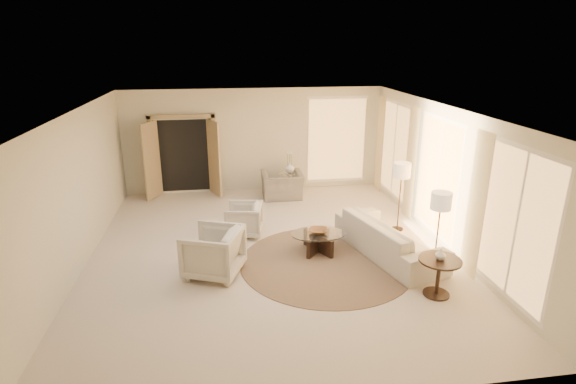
{
  "coord_description": "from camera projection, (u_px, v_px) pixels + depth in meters",
  "views": [
    {
      "loc": [
        -0.84,
        -8.05,
        4.0
      ],
      "look_at": [
        0.4,
        0.4,
        1.1
      ],
      "focal_mm": 28.0,
      "sensor_mm": 36.0,
      "label": 1
    }
  ],
  "objects": [
    {
      "name": "room",
      "position": [
        270.0,
        185.0,
        8.5
      ],
      "size": [
        7.04,
        8.04,
        2.83
      ],
      "color": "beige",
      "rests_on": "ground"
    },
    {
      "name": "windows_right",
      "position": [
        439.0,
        178.0,
        9.08
      ],
      "size": [
        0.1,
        6.4,
        2.4
      ],
      "primitive_type": null,
      "color": "#F3B161",
      "rests_on": "room"
    },
    {
      "name": "window_back_corner",
      "position": [
        337.0,
        140.0,
        12.53
      ],
      "size": [
        1.7,
        0.1,
        2.4
      ],
      "primitive_type": null,
      "color": "#F3B161",
      "rests_on": "room"
    },
    {
      "name": "curtains_right",
      "position": [
        418.0,
        169.0,
        9.93
      ],
      "size": [
        0.06,
        5.2,
        2.6
      ],
      "primitive_type": null,
      "color": "beige",
      "rests_on": "room"
    },
    {
      "name": "french_doors",
      "position": [
        184.0,
        156.0,
        11.92
      ],
      "size": [
        1.95,
        0.66,
        2.16
      ],
      "color": "tan",
      "rests_on": "room"
    },
    {
      "name": "area_rug",
      "position": [
        326.0,
        262.0,
        8.51
      ],
      "size": [
        3.94,
        3.94,
        0.01
      ],
      "primitive_type": "cylinder",
      "rotation": [
        0.0,
        0.0,
        0.24
      ],
      "color": "#3F2E22",
      "rests_on": "room"
    },
    {
      "name": "sofa",
      "position": [
        389.0,
        237.0,
        8.71
      ],
      "size": [
        1.63,
        2.68,
        0.73
      ],
      "primitive_type": "imported",
      "rotation": [
        0.0,
        0.0,
        1.85
      ],
      "color": "beige",
      "rests_on": "room"
    },
    {
      "name": "armchair_left",
      "position": [
        244.0,
        218.0,
        9.61
      ],
      "size": [
        0.82,
        0.86,
        0.76
      ],
      "primitive_type": "imported",
      "rotation": [
        0.0,
        0.0,
        -1.75
      ],
      "color": "beige",
      "rests_on": "room"
    },
    {
      "name": "armchair_right",
      "position": [
        213.0,
        250.0,
        7.94
      ],
      "size": [
        1.14,
        1.18,
        0.95
      ],
      "primitive_type": "imported",
      "rotation": [
        0.0,
        0.0,
        -1.94
      ],
      "color": "beige",
      "rests_on": "room"
    },
    {
      "name": "accent_chair",
      "position": [
        282.0,
        181.0,
        11.86
      ],
      "size": [
        1.06,
        0.69,
        0.92
      ],
      "primitive_type": "imported",
      "rotation": [
        0.0,
        0.0,
        3.14
      ],
      "color": "gray",
      "rests_on": "room"
    },
    {
      "name": "coffee_table",
      "position": [
        318.0,
        240.0,
        8.86
      ],
      "size": [
        1.18,
        1.18,
        0.4
      ],
      "rotation": [
        0.0,
        0.0,
        -0.09
      ],
      "color": "black",
      "rests_on": "room"
    },
    {
      "name": "end_table",
      "position": [
        439.0,
        271.0,
        7.29
      ],
      "size": [
        0.69,
        0.69,
        0.65
      ],
      "rotation": [
        0.0,
        0.0,
        0.43
      ],
      "color": "black",
      "rests_on": "room"
    },
    {
      "name": "side_table",
      "position": [
        290.0,
        181.0,
        12.13
      ],
      "size": [
        0.54,
        0.54,
        0.63
      ],
      "rotation": [
        0.0,
        0.0,
        -0.31
      ],
      "color": "#31231C",
      "rests_on": "room"
    },
    {
      "name": "floor_lamp_near",
      "position": [
        402.0,
        173.0,
        9.57
      ],
      "size": [
        0.37,
        0.37,
        1.53
      ],
      "rotation": [
        0.0,
        0.0,
        -0.24
      ],
      "color": "#31231C",
      "rests_on": "room"
    },
    {
      "name": "floor_lamp_far",
      "position": [
        441.0,
        204.0,
        7.85
      ],
      "size": [
        0.36,
        0.36,
        1.49
      ],
      "rotation": [
        0.0,
        0.0,
        -0.1
      ],
      "color": "#31231C",
      "rests_on": "room"
    },
    {
      "name": "bowl",
      "position": [
        318.0,
        231.0,
        8.8
      ],
      "size": [
        0.41,
        0.41,
        0.09
      ],
      "primitive_type": "imported",
      "rotation": [
        0.0,
        0.0,
        -0.15
      ],
      "color": "brown",
      "rests_on": "coffee_table"
    },
    {
      "name": "end_vase",
      "position": [
        441.0,
        255.0,
        7.19
      ],
      "size": [
        0.23,
        0.23,
        0.18
      ],
      "primitive_type": "imported",
      "rotation": [
        0.0,
        0.0,
        -0.43
      ],
      "color": "white",
      "rests_on": "end_table"
    },
    {
      "name": "side_vase",
      "position": [
        290.0,
        168.0,
        12.01
      ],
      "size": [
        0.34,
        0.34,
        0.27
      ],
      "primitive_type": "imported",
      "rotation": [
        0.0,
        0.0,
        -0.37
      ],
      "color": "white",
      "rests_on": "side_table"
    }
  ]
}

